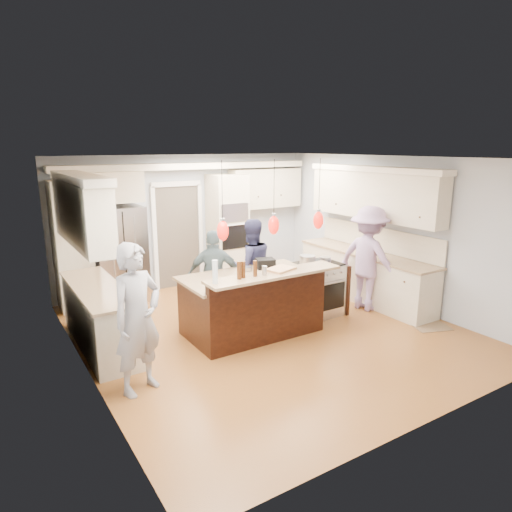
% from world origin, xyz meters
% --- Properties ---
extents(ground_plane, '(6.00, 6.00, 0.00)m').
position_xyz_m(ground_plane, '(0.00, 0.00, 0.00)').
color(ground_plane, '#AF7030').
rests_on(ground_plane, ground).
extents(room_shell, '(5.54, 6.04, 2.72)m').
position_xyz_m(room_shell, '(0.00, 0.00, 1.82)').
color(room_shell, '#B2BCC6').
rests_on(room_shell, ground).
extents(refrigerator, '(0.90, 0.70, 1.80)m').
position_xyz_m(refrigerator, '(-1.55, 2.64, 0.90)').
color(refrigerator, '#B7B7BC').
rests_on(refrigerator, ground).
extents(oven_column, '(0.72, 0.69, 2.30)m').
position_xyz_m(oven_column, '(0.75, 2.67, 1.15)').
color(oven_column, beige).
rests_on(oven_column, ground).
extents(back_upper_cabinets, '(5.30, 0.61, 2.54)m').
position_xyz_m(back_upper_cabinets, '(-0.75, 2.76, 1.67)').
color(back_upper_cabinets, beige).
rests_on(back_upper_cabinets, ground).
extents(right_counter_run, '(0.64, 3.10, 2.51)m').
position_xyz_m(right_counter_run, '(2.44, 0.30, 1.06)').
color(right_counter_run, beige).
rests_on(right_counter_run, ground).
extents(left_cabinets, '(0.64, 2.30, 2.51)m').
position_xyz_m(left_cabinets, '(-2.44, 0.80, 1.06)').
color(left_cabinets, beige).
rests_on(left_cabinets, ground).
extents(kitchen_island, '(2.10, 1.46, 1.12)m').
position_xyz_m(kitchen_island, '(-0.25, 0.07, 0.49)').
color(kitchen_island, black).
rests_on(kitchen_island, ground).
extents(island_range, '(0.82, 0.71, 0.92)m').
position_xyz_m(island_range, '(1.16, 0.15, 0.46)').
color(island_range, '#B7B7BC').
rests_on(island_range, ground).
extents(pendant_lights, '(1.75, 0.15, 1.03)m').
position_xyz_m(pendant_lights, '(-0.25, -0.51, 1.80)').
color(pendant_lights, black).
rests_on(pendant_lights, ground).
extents(person_bar_end, '(0.78, 0.65, 1.82)m').
position_xyz_m(person_bar_end, '(-2.30, -0.71, 0.91)').
color(person_bar_end, gray).
rests_on(person_bar_end, ground).
extents(person_far_left, '(0.91, 0.76, 1.66)m').
position_xyz_m(person_far_left, '(0.21, 0.85, 0.83)').
color(person_far_left, '#2A2C52').
rests_on(person_far_left, ground).
extents(person_far_right, '(0.97, 0.74, 1.54)m').
position_xyz_m(person_far_right, '(-0.50, 0.85, 0.77)').
color(person_far_right, slate).
rests_on(person_far_right, ground).
extents(person_range_side, '(0.90, 1.31, 1.86)m').
position_xyz_m(person_range_side, '(2.07, -0.11, 0.93)').
color(person_range_side, '#A485B4').
rests_on(person_range_side, ground).
extents(floor_rug, '(0.83, 0.99, 0.01)m').
position_xyz_m(floor_rug, '(2.40, -1.12, 0.01)').
color(floor_rug, brown).
rests_on(floor_rug, ground).
extents(water_bottle, '(0.08, 0.08, 0.31)m').
position_xyz_m(water_bottle, '(-1.20, -0.55, 1.28)').
color(water_bottle, silver).
rests_on(water_bottle, kitchen_island).
extents(beer_bottle_a, '(0.07, 0.07, 0.23)m').
position_xyz_m(beer_bottle_a, '(-0.75, -0.52, 1.24)').
color(beer_bottle_a, '#3F200B').
rests_on(beer_bottle_a, kitchen_island).
extents(beer_bottle_b, '(0.07, 0.07, 0.22)m').
position_xyz_m(beer_bottle_b, '(-0.58, -0.54, 1.23)').
color(beer_bottle_b, '#3F200B').
rests_on(beer_bottle_b, kitchen_island).
extents(beer_bottle_c, '(0.08, 0.08, 0.25)m').
position_xyz_m(beer_bottle_c, '(-0.83, -0.54, 1.24)').
color(beer_bottle_c, '#3F200B').
rests_on(beer_bottle_c, kitchen_island).
extents(drink_can, '(0.09, 0.09, 0.13)m').
position_xyz_m(drink_can, '(-0.43, -0.56, 1.19)').
color(drink_can, '#B7B7BC').
rests_on(drink_can, kitchen_island).
extents(cutting_board, '(0.47, 0.39, 0.03)m').
position_xyz_m(cutting_board, '(-0.09, -0.47, 1.14)').
color(cutting_board, tan).
rests_on(cutting_board, kitchen_island).
extents(pot_large, '(0.27, 0.27, 0.16)m').
position_xyz_m(pot_large, '(0.91, 0.17, 1.00)').
color(pot_large, '#B7B7BC').
rests_on(pot_large, island_range).
extents(pot_small, '(0.19, 0.19, 0.10)m').
position_xyz_m(pot_small, '(1.27, 0.13, 0.97)').
color(pot_small, '#B7B7BC').
rests_on(pot_small, island_range).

